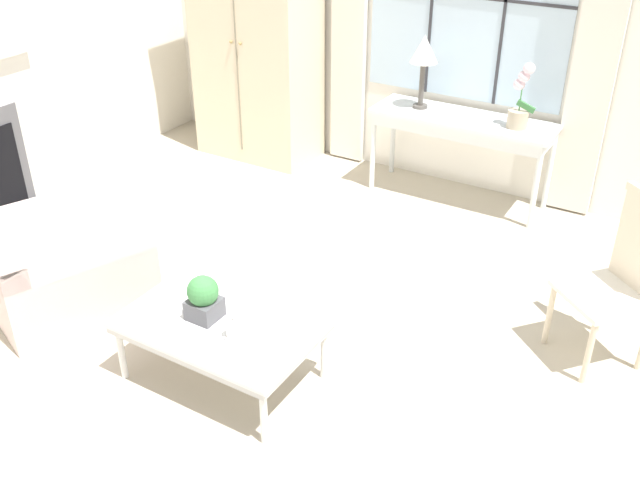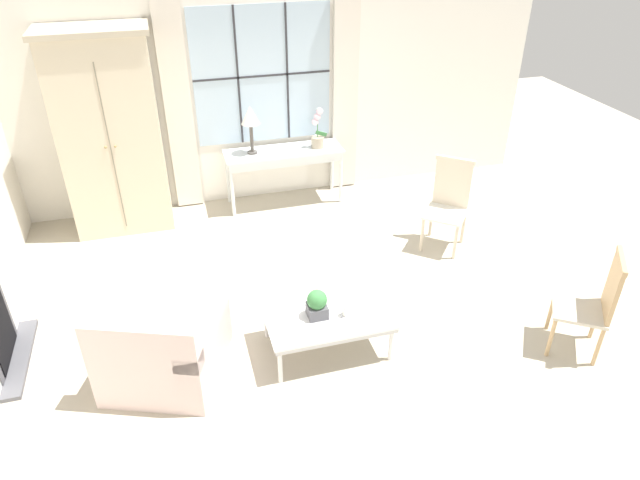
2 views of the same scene
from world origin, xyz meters
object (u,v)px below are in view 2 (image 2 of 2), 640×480
Objects in this scene: armoire at (111,134)px; potted_plant_small at (317,304)px; side_chair_wooden at (449,199)px; potted_orchid at (318,133)px; table_lamp at (250,117)px; accent_chair_wooden at (596,300)px; coffee_table at (327,317)px; console_table at (284,156)px; armchair_upholstered at (164,348)px; pillar_candle at (347,311)px.

potted_plant_small is (1.64, -2.83, -0.65)m from armoire.
potted_plant_small is (-1.92, -1.37, -0.04)m from side_chair_wooden.
side_chair_wooden is (1.11, -1.49, -0.35)m from potted_orchid.
table_lamp is 2.55m from side_chair_wooden.
coffee_table is (-2.19, 0.63, -0.20)m from accent_chair_wooden.
potted_orchid is at bearing 76.05° from coffee_table.
console_table is at bearing -2.67° from table_lamp.
potted_orchid reaches higher than armchair_upholstered.
coffee_table is at bearing -143.21° from side_chair_wooden.
side_chair_wooden reaches higher than console_table.
armoire is 1.61m from table_lamp.
console_table is 2.91m from potted_plant_small.
potted_plant_small is 0.27m from pillar_candle.
pillar_candle is at bearing -92.19° from console_table.
armoire reaches higher than armchair_upholstered.
armoire is 5.27m from accent_chair_wooden.
armchair_upholstered is at bearing 168.97° from accent_chair_wooden.
potted_plant_small reaches higher than pillar_candle.
coffee_table is at bearing -58.43° from armoire.
potted_orchid is at bearing 113.03° from accent_chair_wooden.
console_table is at bearing 118.84° from accent_chair_wooden.
side_chair_wooden is 2.29m from coffee_table.
armchair_upholstered is 1.39m from coffee_table.
accent_chair_wooden is (1.93, -3.50, -0.10)m from console_table.
armoire is 1.93× the size of armchair_upholstered.
armoire is 2.27× the size of side_chair_wooden.
table_lamp reaches higher than coffee_table.
potted_orchid is at bearing 126.71° from side_chair_wooden.
armoire is 2.16× the size of coffee_table.
potted_orchid is 0.52× the size of accent_chair_wooden.
table_lamp is at bearing 123.35° from accent_chair_wooden.
coffee_table is (0.12, -2.89, -0.84)m from table_lamp.
armchair_upholstered reaches higher than pillar_candle.
potted_orchid is 0.50× the size of side_chair_wooden.
side_chair_wooden is (1.56, -1.51, -0.08)m from console_table.
potted_plant_small is at bearing -59.94° from armoire.
accent_chair_wooden reaches higher than potted_plant_small.
table_lamp is 0.50× the size of armchair_upholstered.
console_table is 1.45× the size of side_chair_wooden.
console_table is 2.96m from pillar_candle.
armchair_upholstered is at bearing 174.80° from pillar_candle.
armoire reaches higher than pillar_candle.
side_chair_wooden reaches higher than accent_chair_wooden.
pillar_candle is (0.28, -2.96, -0.74)m from table_lamp.
console_table is 5.69× the size of potted_plant_small.
potted_orchid is (0.83, -0.03, -0.27)m from table_lamp.
potted_plant_small is at bearing -97.11° from console_table.
potted_orchid reaches higher than side_chair_wooden.
potted_orchid is at bearing -2.02° from table_lamp.
table_lamp is 4.26m from accent_chair_wooden.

